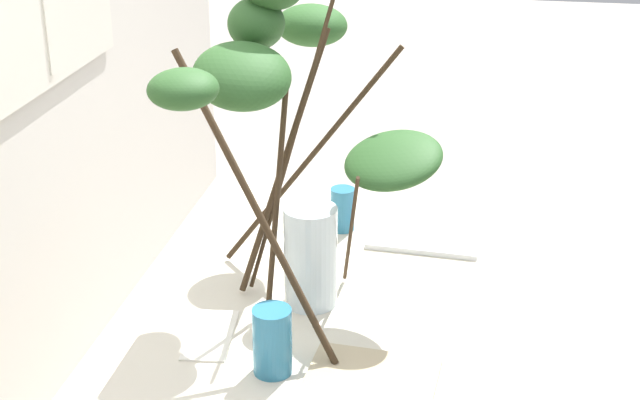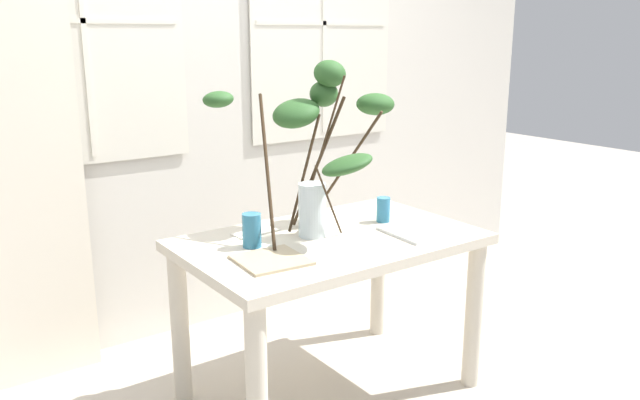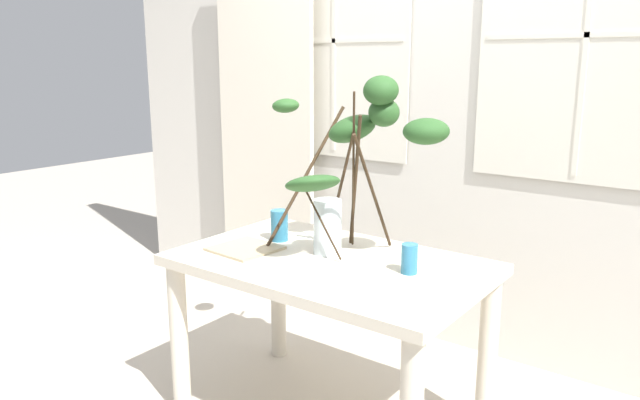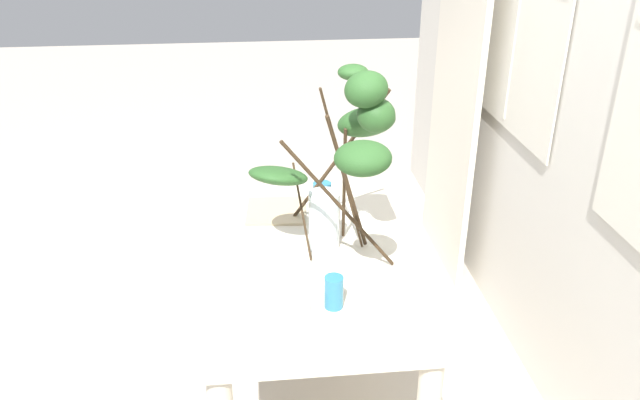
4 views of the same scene
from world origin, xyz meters
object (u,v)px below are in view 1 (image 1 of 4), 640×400
vase_with_branches (292,105)px  plate_square_right (428,229)px  drinking_glass_blue_right (343,209)px  drinking_glass_blue_left (272,341)px  plate_square_left (368,387)px  dining_table (340,340)px

vase_with_branches → plate_square_right: bearing=-41.5°
vase_with_branches → drinking_glass_blue_right: vase_with_branches is taller
drinking_glass_blue_right → plate_square_right: 0.23m
drinking_glass_blue_left → drinking_glass_blue_right: size_ratio=1.22×
drinking_glass_blue_right → plate_square_left: size_ratio=0.46×
dining_table → drinking_glass_blue_left: size_ratio=8.95×
vase_with_branches → plate_square_left: (-0.40, -0.23, -0.42)m
drinking_glass_blue_right → plate_square_left: 0.72m
vase_with_branches → drinking_glass_blue_left: vase_with_branches is taller
drinking_glass_blue_right → plate_square_left: drinking_glass_blue_right is taller
vase_with_branches → drinking_glass_blue_right: bearing=-12.6°
dining_table → drinking_glass_blue_right: 0.39m
drinking_glass_blue_left → plate_square_left: (-0.03, -0.19, -0.06)m
plate_square_left → plate_square_right: bearing=-4.8°
drinking_glass_blue_right → drinking_glass_blue_left: bearing=177.1°
vase_with_branches → drinking_glass_blue_left: bearing=-174.9°
drinking_glass_blue_right → plate_square_right: drinking_glass_blue_right is taller
drinking_glass_blue_left → drinking_glass_blue_right: 0.67m
plate_square_right → drinking_glass_blue_right: bearing=96.4°
dining_table → plate_square_right: size_ratio=4.48×
dining_table → drinking_glass_blue_right: bearing=8.0°
plate_square_left → dining_table: bearing=17.1°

